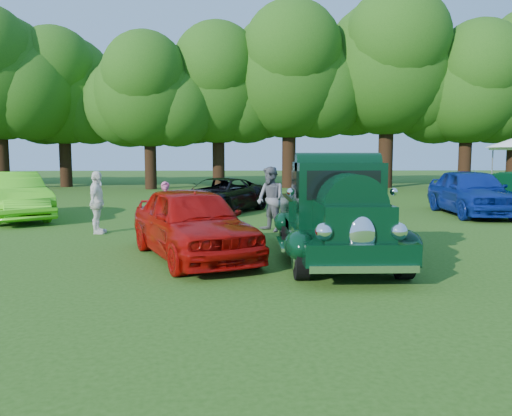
{
  "coord_description": "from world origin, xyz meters",
  "views": [
    {
      "loc": [
        -1.32,
        -9.78,
        2.24
      ],
      "look_at": [
        -0.99,
        0.76,
        1.1
      ],
      "focal_mm": 35.0,
      "sensor_mm": 36.0,
      "label": 1
    }
  ],
  "objects_px": {
    "back_car_lime": "(12,196)",
    "spectator_white": "(97,202)",
    "red_convertible": "(192,222)",
    "spectator_grey": "(271,199)",
    "back_car_blue": "(472,192)",
    "hero_pickup": "(335,217)",
    "back_car_black": "(219,195)",
    "spectator_pink": "(166,207)",
    "back_car_orange": "(328,196)"
  },
  "relations": [
    {
      "from": "hero_pickup",
      "to": "back_car_black",
      "type": "height_order",
      "value": "hero_pickup"
    },
    {
      "from": "back_car_black",
      "to": "spectator_grey",
      "type": "distance_m",
      "value": 5.02
    },
    {
      "from": "back_car_black",
      "to": "spectator_white",
      "type": "height_order",
      "value": "spectator_white"
    },
    {
      "from": "hero_pickup",
      "to": "spectator_grey",
      "type": "bearing_deg",
      "value": 106.36
    },
    {
      "from": "back_car_black",
      "to": "spectator_grey",
      "type": "height_order",
      "value": "spectator_grey"
    },
    {
      "from": "spectator_pink",
      "to": "red_convertible",
      "type": "bearing_deg",
      "value": -72.99
    },
    {
      "from": "hero_pickup",
      "to": "back_car_orange",
      "type": "relative_size",
      "value": 1.17
    },
    {
      "from": "hero_pickup",
      "to": "back_car_lime",
      "type": "distance_m",
      "value": 11.94
    },
    {
      "from": "back_car_lime",
      "to": "spectator_grey",
      "type": "distance_m",
      "value": 9.18
    },
    {
      "from": "back_car_lime",
      "to": "back_car_blue",
      "type": "distance_m",
      "value": 16.4
    },
    {
      "from": "spectator_white",
      "to": "spectator_pink",
      "type": "bearing_deg",
      "value": -86.2
    },
    {
      "from": "hero_pickup",
      "to": "spectator_grey",
      "type": "relative_size",
      "value": 2.8
    },
    {
      "from": "spectator_grey",
      "to": "spectator_white",
      "type": "distance_m",
      "value": 4.93
    },
    {
      "from": "back_car_lime",
      "to": "spectator_white",
      "type": "height_order",
      "value": "spectator_white"
    },
    {
      "from": "back_car_orange",
      "to": "spectator_white",
      "type": "height_order",
      "value": "spectator_white"
    },
    {
      "from": "hero_pickup",
      "to": "spectator_white",
      "type": "relative_size",
      "value": 2.98
    },
    {
      "from": "back_car_black",
      "to": "back_car_lime",
      "type": "bearing_deg",
      "value": -137.53
    },
    {
      "from": "red_convertible",
      "to": "hero_pickup",
      "type": "bearing_deg",
      "value": -27.39
    },
    {
      "from": "back_car_lime",
      "to": "spectator_white",
      "type": "xyz_separation_m",
      "value": [
        3.78,
        -3.16,
        0.07
      ]
    },
    {
      "from": "back_car_orange",
      "to": "spectator_white",
      "type": "bearing_deg",
      "value": -130.34
    },
    {
      "from": "spectator_white",
      "to": "hero_pickup",
      "type": "bearing_deg",
      "value": -122.55
    },
    {
      "from": "spectator_white",
      "to": "back_car_blue",
      "type": "bearing_deg",
      "value": -74.13
    },
    {
      "from": "back_car_orange",
      "to": "back_car_black",
      "type": "bearing_deg",
      "value": -165.58
    },
    {
      "from": "back_car_blue",
      "to": "hero_pickup",
      "type": "bearing_deg",
      "value": -126.93
    },
    {
      "from": "back_car_black",
      "to": "spectator_pink",
      "type": "height_order",
      "value": "spectator_pink"
    },
    {
      "from": "back_car_lime",
      "to": "spectator_white",
      "type": "bearing_deg",
      "value": -74.4
    },
    {
      "from": "spectator_white",
      "to": "red_convertible",
      "type": "bearing_deg",
      "value": -140.43
    },
    {
      "from": "spectator_pink",
      "to": "back_car_blue",
      "type": "bearing_deg",
      "value": 19.71
    },
    {
      "from": "back_car_orange",
      "to": "hero_pickup",
      "type": "bearing_deg",
      "value": -82.46
    },
    {
      "from": "red_convertible",
      "to": "back_car_blue",
      "type": "bearing_deg",
      "value": 14.02
    },
    {
      "from": "back_car_lime",
      "to": "spectator_white",
      "type": "distance_m",
      "value": 4.93
    },
    {
      "from": "red_convertible",
      "to": "back_car_blue",
      "type": "relative_size",
      "value": 0.9
    },
    {
      "from": "red_convertible",
      "to": "back_car_lime",
      "type": "relative_size",
      "value": 0.92
    },
    {
      "from": "back_car_black",
      "to": "spectator_grey",
      "type": "xyz_separation_m",
      "value": [
        1.71,
        -4.71,
        0.28
      ]
    },
    {
      "from": "hero_pickup",
      "to": "back_car_blue",
      "type": "distance_m",
      "value": 10.03
    },
    {
      "from": "red_convertible",
      "to": "back_car_blue",
      "type": "distance_m",
      "value": 12.12
    },
    {
      "from": "red_convertible",
      "to": "spectator_white",
      "type": "bearing_deg",
      "value": 107.68
    },
    {
      "from": "hero_pickup",
      "to": "back_car_black",
      "type": "distance_m",
      "value": 9.04
    },
    {
      "from": "back_car_blue",
      "to": "spectator_pink",
      "type": "height_order",
      "value": "back_car_blue"
    },
    {
      "from": "back_car_lime",
      "to": "back_car_black",
      "type": "bearing_deg",
      "value": -20.0
    },
    {
      "from": "back_car_blue",
      "to": "spectator_white",
      "type": "relative_size",
      "value": 2.84
    },
    {
      "from": "hero_pickup",
      "to": "spectator_pink",
      "type": "height_order",
      "value": "hero_pickup"
    },
    {
      "from": "red_convertible",
      "to": "back_car_blue",
      "type": "xyz_separation_m",
      "value": [
        9.59,
        7.42,
        0.08
      ]
    },
    {
      "from": "red_convertible",
      "to": "back_car_lime",
      "type": "distance_m",
      "value": 9.44
    },
    {
      "from": "spectator_pink",
      "to": "back_car_black",
      "type": "bearing_deg",
      "value": 74.7
    },
    {
      "from": "back_car_blue",
      "to": "spectator_grey",
      "type": "height_order",
      "value": "spectator_grey"
    },
    {
      "from": "red_convertible",
      "to": "spectator_white",
      "type": "distance_m",
      "value": 4.54
    },
    {
      "from": "hero_pickup",
      "to": "back_car_orange",
      "type": "xyz_separation_m",
      "value": [
        1.36,
        8.41,
        -0.24
      ]
    },
    {
      "from": "red_convertible",
      "to": "spectator_grey",
      "type": "relative_size",
      "value": 2.41
    },
    {
      "from": "hero_pickup",
      "to": "back_car_black",
      "type": "xyz_separation_m",
      "value": [
        -2.84,
        8.58,
        -0.23
      ]
    }
  ]
}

